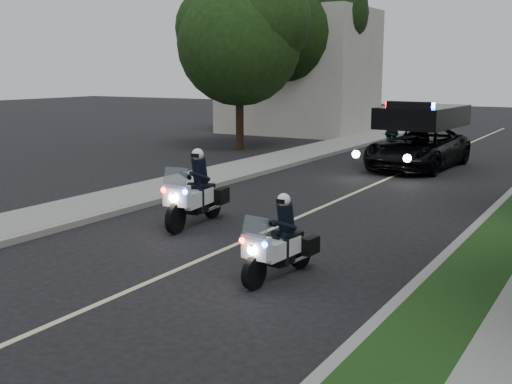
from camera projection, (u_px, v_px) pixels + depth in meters
ground at (127, 292)px, 10.49m from camera, size 120.00×120.00×0.00m
curb_right at (499, 205)px, 16.88m from camera, size 0.20×60.00×0.15m
curb_left at (238, 179)px, 20.98m from camera, size 0.20×60.00×0.15m
sidewalk_left at (211, 176)px, 21.53m from camera, size 2.00×60.00×0.16m
building_far at (299, 72)px, 36.81m from camera, size 8.00×6.00×7.00m
lane_marking at (355, 193)px, 18.94m from camera, size 0.12×50.00×0.01m
police_moto_left at (196, 225)px, 15.04m from camera, size 0.98×2.20×1.81m
police_moto_right at (279, 278)px, 11.21m from camera, size 0.78×1.82×1.50m
police_suv at (417, 168)px, 23.78m from camera, size 2.90×5.69×2.69m
bicycle at (391, 152)px, 28.41m from camera, size 0.57×1.64×0.86m
cyclist at (391, 152)px, 28.41m from camera, size 0.70×0.50×1.87m
tree_left_near at (240, 150)px, 29.25m from camera, size 6.12×6.12×9.29m
tree_left_far at (299, 134)px, 36.24m from camera, size 7.19×7.19×10.74m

